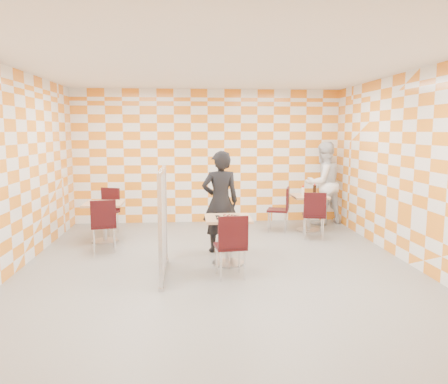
# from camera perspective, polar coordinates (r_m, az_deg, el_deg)

# --- Properties ---
(room_shell) EXTENTS (7.00, 7.00, 7.00)m
(room_shell) POSITION_cam_1_polar(r_m,az_deg,el_deg) (6.96, -1.05, 3.23)
(room_shell) COLOR gray
(room_shell) RESTS_ON ground
(main_table) EXTENTS (0.70, 0.70, 0.75)m
(main_table) POSITION_cam_1_polar(r_m,az_deg,el_deg) (6.82, 0.53, -5.30)
(main_table) COLOR tan
(main_table) RESTS_ON ground
(second_table) EXTENTS (0.70, 0.70, 0.75)m
(second_table) POSITION_cam_1_polar(r_m,az_deg,el_deg) (9.27, 11.03, -1.90)
(second_table) COLOR tan
(second_table) RESTS_ON ground
(empty_table) EXTENTS (0.70, 0.70, 0.75)m
(empty_table) POSITION_cam_1_polar(r_m,az_deg,el_deg) (8.48, -15.37, -2.95)
(empty_table) COLOR tan
(empty_table) RESTS_ON ground
(chair_main_front) EXTENTS (0.46, 0.47, 0.92)m
(chair_main_front) POSITION_cam_1_polar(r_m,az_deg,el_deg) (6.13, 1.00, -6.48)
(chair_main_front) COLOR black
(chair_main_front) RESTS_ON ground
(chair_second_front) EXTENTS (0.50, 0.51, 0.92)m
(chair_second_front) POSITION_cam_1_polar(r_m,az_deg,el_deg) (8.54, 11.71, -2.52)
(chair_second_front) COLOR black
(chair_second_front) RESTS_ON ground
(chair_second_side) EXTENTS (0.53, 0.53, 0.92)m
(chair_second_side) POSITION_cam_1_polar(r_m,az_deg,el_deg) (9.08, 7.63, -1.80)
(chair_second_side) COLOR black
(chair_second_side) RESTS_ON ground
(chair_empty_near) EXTENTS (0.50, 0.51, 0.92)m
(chair_empty_near) POSITION_cam_1_polar(r_m,az_deg,el_deg) (7.75, -15.46, -3.71)
(chair_empty_near) COLOR black
(chair_empty_near) RESTS_ON ground
(chair_empty_far) EXTENTS (0.55, 0.56, 0.92)m
(chair_empty_far) POSITION_cam_1_polar(r_m,az_deg,el_deg) (9.17, -14.92, -1.91)
(chair_empty_far) COLOR black
(chair_empty_far) RESTS_ON ground
(partition) EXTENTS (0.08, 1.38, 1.55)m
(partition) POSITION_cam_1_polar(r_m,az_deg,el_deg) (6.30, -7.98, -3.88)
(partition) COLOR white
(partition) RESTS_ON ground
(man_dark) EXTENTS (0.68, 0.49, 1.75)m
(man_dark) POSITION_cam_1_polar(r_m,az_deg,el_deg) (7.48, -0.48, -1.28)
(man_dark) COLOR black
(man_dark) RESTS_ON ground
(man_white) EXTENTS (1.08, 0.96, 1.84)m
(man_white) POSITION_cam_1_polar(r_m,az_deg,el_deg) (9.96, 12.82, 1.11)
(man_white) COLOR white
(man_white) RESTS_ON ground
(pizza_on_foil) EXTENTS (0.40, 0.40, 0.04)m
(pizza_on_foil) POSITION_cam_1_polar(r_m,az_deg,el_deg) (6.75, 0.54, -3.20)
(pizza_on_foil) COLOR silver
(pizza_on_foil) RESTS_ON main_table
(sport_bottle) EXTENTS (0.06, 0.06, 0.20)m
(sport_bottle) POSITION_cam_1_polar(r_m,az_deg,el_deg) (9.24, 10.27, 0.16)
(sport_bottle) COLOR white
(sport_bottle) RESTS_ON second_table
(soda_bottle) EXTENTS (0.07, 0.07, 0.23)m
(soda_bottle) POSITION_cam_1_polar(r_m,az_deg,el_deg) (9.35, 11.75, 0.30)
(soda_bottle) COLOR black
(soda_bottle) RESTS_ON second_table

